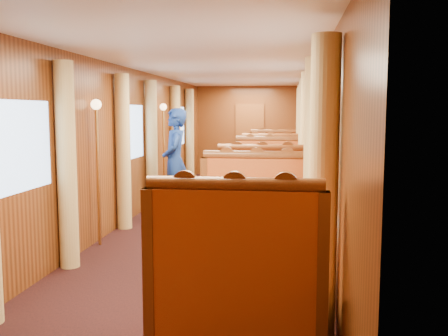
% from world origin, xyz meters
% --- Properties ---
extents(floor, '(3.00, 12.00, 0.01)m').
position_xyz_m(floor, '(0.00, 0.00, 0.00)').
color(floor, black).
rests_on(floor, ground).
extents(ceiling, '(3.00, 12.00, 0.01)m').
position_xyz_m(ceiling, '(0.00, 0.00, 2.50)').
color(ceiling, silver).
rests_on(ceiling, wall_left).
extents(wall_far, '(3.00, 0.01, 2.50)m').
position_xyz_m(wall_far, '(0.00, 6.00, 1.25)').
color(wall_far, brown).
rests_on(wall_far, floor).
extents(wall_near, '(3.00, 0.01, 2.50)m').
position_xyz_m(wall_near, '(0.00, -6.00, 1.25)').
color(wall_near, brown).
rests_on(wall_near, floor).
extents(wall_left, '(0.01, 12.00, 2.50)m').
position_xyz_m(wall_left, '(-1.50, 0.00, 1.25)').
color(wall_left, brown).
rests_on(wall_left, floor).
extents(wall_right, '(0.01, 12.00, 2.50)m').
position_xyz_m(wall_right, '(1.50, 0.00, 1.25)').
color(wall_right, brown).
rests_on(wall_right, floor).
extents(doorway_far, '(0.80, 0.04, 2.00)m').
position_xyz_m(doorway_far, '(0.00, 5.97, 1.00)').
color(doorway_far, brown).
rests_on(doorway_far, floor).
extents(table_near, '(1.05, 0.72, 0.75)m').
position_xyz_m(table_near, '(0.75, -3.50, 0.38)').
color(table_near, white).
rests_on(table_near, floor).
extents(banquette_near_fwd, '(1.30, 0.55, 1.34)m').
position_xyz_m(banquette_near_fwd, '(0.75, -4.51, 0.42)').
color(banquette_near_fwd, '#A92D12').
rests_on(banquette_near_fwd, floor).
extents(banquette_near_aft, '(1.30, 0.55, 1.34)m').
position_xyz_m(banquette_near_aft, '(0.75, -2.49, 0.42)').
color(banquette_near_aft, '#A92D12').
rests_on(banquette_near_aft, floor).
extents(table_mid, '(1.05, 0.72, 0.75)m').
position_xyz_m(table_mid, '(0.75, 0.00, 0.38)').
color(table_mid, white).
rests_on(table_mid, floor).
extents(banquette_mid_fwd, '(1.30, 0.55, 1.34)m').
position_xyz_m(banquette_mid_fwd, '(0.75, -1.01, 0.42)').
color(banquette_mid_fwd, '#A92D12').
rests_on(banquette_mid_fwd, floor).
extents(banquette_mid_aft, '(1.30, 0.55, 1.34)m').
position_xyz_m(banquette_mid_aft, '(0.75, 1.01, 0.42)').
color(banquette_mid_aft, '#A92D12').
rests_on(banquette_mid_aft, floor).
extents(table_far, '(1.05, 0.72, 0.75)m').
position_xyz_m(table_far, '(0.75, 3.50, 0.38)').
color(table_far, white).
rests_on(table_far, floor).
extents(banquette_far_fwd, '(1.30, 0.55, 1.34)m').
position_xyz_m(banquette_far_fwd, '(0.75, 2.49, 0.42)').
color(banquette_far_fwd, '#A92D12').
rests_on(banquette_far_fwd, floor).
extents(banquette_far_aft, '(1.30, 0.55, 1.34)m').
position_xyz_m(banquette_far_aft, '(0.75, 4.51, 0.42)').
color(banquette_far_aft, '#A92D12').
rests_on(banquette_far_aft, floor).
extents(tea_tray, '(0.38, 0.32, 0.01)m').
position_xyz_m(tea_tray, '(0.67, -3.53, 0.76)').
color(tea_tray, silver).
rests_on(tea_tray, table_near).
extents(teapot_left, '(0.20, 0.17, 0.14)m').
position_xyz_m(teapot_left, '(0.61, -3.62, 0.82)').
color(teapot_left, silver).
rests_on(teapot_left, tea_tray).
extents(teapot_right, '(0.18, 0.14, 0.14)m').
position_xyz_m(teapot_right, '(0.70, -3.61, 0.82)').
color(teapot_right, silver).
rests_on(teapot_right, tea_tray).
extents(teapot_back, '(0.18, 0.16, 0.12)m').
position_xyz_m(teapot_back, '(0.67, -3.48, 0.81)').
color(teapot_back, silver).
rests_on(teapot_back, tea_tray).
extents(fruit_plate, '(0.23, 0.23, 0.05)m').
position_xyz_m(fruit_plate, '(1.02, -3.65, 0.77)').
color(fruit_plate, white).
rests_on(fruit_plate, table_near).
extents(cup_inboard, '(0.08, 0.08, 0.26)m').
position_xyz_m(cup_inboard, '(0.40, -3.34, 0.86)').
color(cup_inboard, white).
rests_on(cup_inboard, table_near).
extents(cup_outboard, '(0.08, 0.08, 0.26)m').
position_xyz_m(cup_outboard, '(0.44, -3.31, 0.86)').
color(cup_outboard, white).
rests_on(cup_outboard, table_near).
extents(rose_vase_mid, '(0.06, 0.06, 0.36)m').
position_xyz_m(rose_vase_mid, '(0.71, -0.01, 0.93)').
color(rose_vase_mid, silver).
rests_on(rose_vase_mid, table_mid).
extents(rose_vase_far, '(0.06, 0.06, 0.36)m').
position_xyz_m(rose_vase_far, '(0.73, 3.50, 0.93)').
color(rose_vase_far, silver).
rests_on(rose_vase_far, table_far).
extents(window_left_near, '(0.01, 1.20, 0.90)m').
position_xyz_m(window_left_near, '(-1.49, -3.50, 1.45)').
color(window_left_near, '#8AADDA').
rests_on(window_left_near, wall_left).
extents(curtain_left_near_b, '(0.22, 0.22, 2.35)m').
position_xyz_m(curtain_left_near_b, '(-1.38, -2.72, 1.18)').
color(curtain_left_near_b, '#E0BF73').
rests_on(curtain_left_near_b, floor).
extents(window_right_near, '(0.01, 1.20, 0.90)m').
position_xyz_m(window_right_near, '(1.49, -3.50, 1.45)').
color(window_right_near, '#8AADDA').
rests_on(window_right_near, wall_right).
extents(curtain_right_near_a, '(0.22, 0.22, 2.35)m').
position_xyz_m(curtain_right_near_a, '(1.38, -4.28, 1.18)').
color(curtain_right_near_a, '#E0BF73').
rests_on(curtain_right_near_a, floor).
extents(curtain_right_near_b, '(0.22, 0.22, 2.35)m').
position_xyz_m(curtain_right_near_b, '(1.38, -2.72, 1.18)').
color(curtain_right_near_b, '#E0BF73').
rests_on(curtain_right_near_b, floor).
extents(window_left_mid, '(0.01, 1.20, 0.90)m').
position_xyz_m(window_left_mid, '(-1.49, 0.00, 1.45)').
color(window_left_mid, '#8AADDA').
rests_on(window_left_mid, wall_left).
extents(curtain_left_mid_a, '(0.22, 0.22, 2.35)m').
position_xyz_m(curtain_left_mid_a, '(-1.38, -0.78, 1.18)').
color(curtain_left_mid_a, '#E0BF73').
rests_on(curtain_left_mid_a, floor).
extents(curtain_left_mid_b, '(0.22, 0.22, 2.35)m').
position_xyz_m(curtain_left_mid_b, '(-1.38, 0.78, 1.18)').
color(curtain_left_mid_b, '#E0BF73').
rests_on(curtain_left_mid_b, floor).
extents(window_right_mid, '(0.01, 1.20, 0.90)m').
position_xyz_m(window_right_mid, '(1.49, 0.00, 1.45)').
color(window_right_mid, '#8AADDA').
rests_on(window_right_mid, wall_right).
extents(curtain_right_mid_a, '(0.22, 0.22, 2.35)m').
position_xyz_m(curtain_right_mid_a, '(1.38, -0.78, 1.18)').
color(curtain_right_mid_a, '#E0BF73').
rests_on(curtain_right_mid_a, floor).
extents(curtain_right_mid_b, '(0.22, 0.22, 2.35)m').
position_xyz_m(curtain_right_mid_b, '(1.38, 0.78, 1.18)').
color(curtain_right_mid_b, '#E0BF73').
rests_on(curtain_right_mid_b, floor).
extents(window_left_far, '(0.01, 1.20, 0.90)m').
position_xyz_m(window_left_far, '(-1.49, 3.50, 1.45)').
color(window_left_far, '#8AADDA').
rests_on(window_left_far, wall_left).
extents(curtain_left_far_a, '(0.22, 0.22, 2.35)m').
position_xyz_m(curtain_left_far_a, '(-1.38, 2.72, 1.18)').
color(curtain_left_far_a, '#E0BF73').
rests_on(curtain_left_far_a, floor).
extents(curtain_left_far_b, '(0.22, 0.22, 2.35)m').
position_xyz_m(curtain_left_far_b, '(-1.38, 4.28, 1.18)').
color(curtain_left_far_b, '#E0BF73').
rests_on(curtain_left_far_b, floor).
extents(window_right_far, '(0.01, 1.20, 0.90)m').
position_xyz_m(window_right_far, '(1.49, 3.50, 1.45)').
color(window_right_far, '#8AADDA').
rests_on(window_right_far, wall_right).
extents(curtain_right_far_a, '(0.22, 0.22, 2.35)m').
position_xyz_m(curtain_right_far_a, '(1.38, 2.72, 1.18)').
color(curtain_right_far_a, '#E0BF73').
rests_on(curtain_right_far_a, floor).
extents(curtain_right_far_b, '(0.22, 0.22, 2.35)m').
position_xyz_m(curtain_right_far_b, '(1.38, 4.28, 1.18)').
color(curtain_right_far_b, '#E0BF73').
rests_on(curtain_right_far_b, floor).
extents(sconce_left_fore, '(0.14, 0.14, 1.95)m').
position_xyz_m(sconce_left_fore, '(-1.40, -1.75, 1.38)').
color(sconce_left_fore, '#BF8C3F').
rests_on(sconce_left_fore, floor).
extents(sconce_right_fore, '(0.14, 0.14, 1.95)m').
position_xyz_m(sconce_right_fore, '(1.40, -1.75, 1.38)').
color(sconce_right_fore, '#BF8C3F').
rests_on(sconce_right_fore, floor).
extents(sconce_left_aft, '(0.14, 0.14, 1.95)m').
position_xyz_m(sconce_left_aft, '(-1.40, 1.75, 1.38)').
color(sconce_left_aft, '#BF8C3F').
rests_on(sconce_left_aft, floor).
extents(sconce_right_aft, '(0.14, 0.14, 1.95)m').
position_xyz_m(sconce_right_aft, '(1.40, 1.75, 1.38)').
color(sconce_right_aft, '#BF8C3F').
rests_on(sconce_right_aft, floor).
extents(steward, '(0.59, 0.76, 1.85)m').
position_xyz_m(steward, '(-0.85, 0.39, 0.92)').
color(steward, navy).
rests_on(steward, floor).
extents(passenger, '(0.40, 0.44, 0.76)m').
position_xyz_m(passenger, '(0.75, 0.78, 0.74)').
color(passenger, beige).
rests_on(passenger, banquette_mid_aft).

